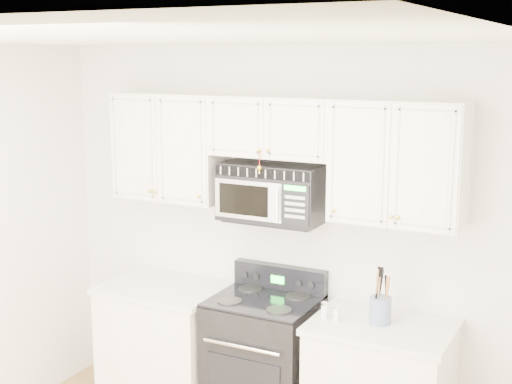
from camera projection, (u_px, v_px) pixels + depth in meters
The scene contains 8 objects.
room at pixel (131, 319), 3.38m from camera, with size 3.51×3.51×2.61m.
base_cabinet_left at pixel (167, 350), 5.16m from camera, with size 0.86×0.65×0.92m.
range at pixel (264, 362), 4.82m from camera, with size 0.68×0.63×1.10m.
upper_cabinets at pixel (276, 148), 4.64m from camera, with size 2.44×0.37×0.75m.
microwave at pixel (272, 192), 4.69m from camera, with size 0.69×0.39×0.38m.
utensil_crock at pixel (380, 309), 4.33m from camera, with size 0.13×0.13×0.36m.
shaker_salt at pixel (324, 310), 4.42m from camera, with size 0.04×0.04×0.10m.
shaker_pepper at pixel (337, 313), 4.38m from camera, with size 0.04×0.04×0.10m.
Camera 1 is at (1.99, -2.57, 2.54)m, focal length 50.00 mm.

